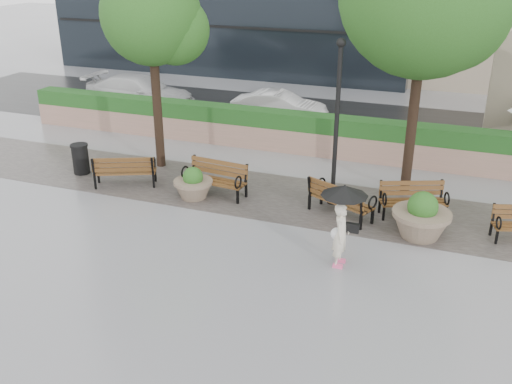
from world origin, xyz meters
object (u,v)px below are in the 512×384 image
(bench_1, at_px, (215,186))
(bench_2, at_px, (340,207))
(car_right, at_px, (279,107))
(pedestrian, at_px, (342,218))
(bench_0, at_px, (126,177))
(car_left, at_px, (140,93))
(bench_3, at_px, (412,207))
(planter_right, at_px, (421,220))
(trash_bin, at_px, (81,160))
(lamppost, at_px, (336,135))
(planter_left, at_px, (193,186))

(bench_1, relative_size, bench_2, 0.99)
(car_right, relative_size, pedestrian, 2.00)
(bench_0, xyz_separation_m, car_left, (-4.16, 7.80, 0.43))
(bench_2, distance_m, car_right, 8.87)
(bench_0, distance_m, bench_3, 8.21)
(bench_3, height_order, car_left, car_left)
(bench_2, distance_m, planter_right, 2.13)
(bench_1, relative_size, car_left, 0.38)
(car_left, bearing_deg, trash_bin, -162.65)
(bench_0, xyz_separation_m, lamppost, (6.02, 0.90, 1.70))
(bench_3, bearing_deg, bench_0, 163.63)
(bench_0, relative_size, bench_1, 1.01)
(bench_3, relative_size, car_left, 0.37)
(planter_left, relative_size, car_left, 0.22)
(bench_2, distance_m, car_left, 13.06)
(lamppost, bearing_deg, planter_right, -26.04)
(trash_bin, relative_size, pedestrian, 0.48)
(trash_bin, height_order, pedestrian, pedestrian)
(lamppost, relative_size, pedestrian, 2.37)
(planter_left, relative_size, planter_right, 0.78)
(planter_left, distance_m, trash_bin, 4.14)
(trash_bin, bearing_deg, planter_right, -3.76)
(bench_3, bearing_deg, car_left, 128.37)
(trash_bin, bearing_deg, pedestrian, -16.72)
(car_right, bearing_deg, car_left, 88.07)
(bench_2, relative_size, planter_left, 1.73)
(bench_2, xyz_separation_m, planter_left, (-4.12, -0.24, 0.08))
(bench_1, bearing_deg, trash_bin, -174.99)
(pedestrian, bearing_deg, lamppost, 18.07)
(bench_0, relative_size, planter_left, 1.73)
(bench_1, xyz_separation_m, car_left, (-6.93, 7.50, 0.42))
(bench_3, relative_size, trash_bin, 2.01)
(car_left, bearing_deg, bench_0, -151.97)
(lamppost, bearing_deg, car_left, 145.90)
(car_right, bearing_deg, pedestrian, -157.70)
(bench_0, relative_size, trash_bin, 2.11)
(planter_left, xyz_separation_m, pedestrian, (4.67, -2.15, 0.79))
(bench_0, bearing_deg, trash_bin, -35.50)
(bench_0, xyz_separation_m, planter_right, (8.48, -0.30, 0.18))
(bench_0, height_order, planter_right, planter_right)
(planter_left, bearing_deg, bench_3, 9.03)
(planter_right, xyz_separation_m, car_right, (-6.33, 8.21, 0.16))
(bench_1, height_order, bench_2, bench_1)
(bench_2, bearing_deg, lamppost, -37.96)
(bench_0, distance_m, car_left, 8.85)
(bench_3, height_order, pedestrian, pedestrian)
(bench_2, height_order, planter_left, bench_2)
(car_right, distance_m, pedestrian, 11.26)
(lamppost, height_order, pedestrian, lamppost)
(bench_2, bearing_deg, car_right, -35.87)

